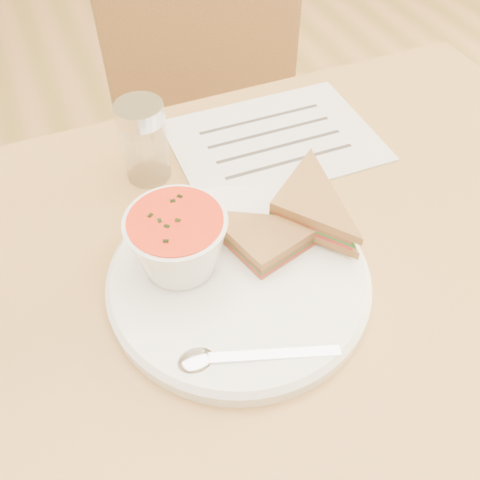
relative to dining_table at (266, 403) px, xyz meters
name	(u,v)px	position (x,y,z in m)	size (l,w,h in m)	color
floor	(260,476)	(0.00, 0.00, -0.38)	(5.00, 6.00, 0.01)	olive
dining_table	(266,403)	(0.00, 0.00, 0.00)	(1.00, 0.70, 0.75)	olive
chair_far	(241,169)	(0.15, 0.46, 0.10)	(0.43, 0.43, 0.96)	brown
plate	(239,280)	(-0.05, -0.01, 0.38)	(0.29, 0.29, 0.02)	white
soup_bowl	(178,245)	(-0.11, 0.03, 0.43)	(0.11, 0.11, 0.07)	white
sandwich_half_a	(261,275)	(-0.04, -0.03, 0.41)	(0.11, 0.11, 0.03)	#A37239
sandwich_half_b	(269,214)	(0.00, 0.04, 0.42)	(0.11, 0.11, 0.03)	#A37239
spoon	(252,356)	(-0.08, -0.11, 0.40)	(0.19, 0.04, 0.01)	silver
paper_menu	(274,140)	(0.09, 0.21, 0.38)	(0.29, 0.21, 0.00)	white
condiment_shaker	(144,142)	(-0.09, 0.21, 0.43)	(0.06, 0.06, 0.11)	silver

